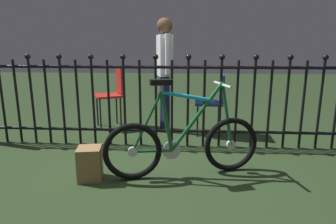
# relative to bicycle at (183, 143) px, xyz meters

# --- Properties ---
(ground_plane) EXTENTS (20.00, 20.00, 0.00)m
(ground_plane) POSITION_rel_bicycle_xyz_m (-0.34, 0.11, -0.32)
(ground_plane) COLOR #25371C
(iron_fence) EXTENTS (4.78, 0.07, 1.17)m
(iron_fence) POSITION_rel_bicycle_xyz_m (-0.40, 0.85, 0.27)
(iron_fence) COLOR black
(iron_fence) RESTS_ON ground
(bicycle) EXTENTS (1.48, 0.52, 0.94)m
(bicycle) POSITION_rel_bicycle_xyz_m (0.00, 0.00, 0.00)
(bicycle) COLOR black
(bicycle) RESTS_ON ground
(chair_navy) EXTENTS (0.40, 0.39, 0.85)m
(chair_navy) POSITION_rel_bicycle_xyz_m (0.41, 1.37, 0.19)
(chair_navy) COLOR black
(chair_navy) RESTS_ON ground
(chair_red) EXTENTS (0.50, 0.50, 0.92)m
(chair_red) POSITION_rel_bicycle_xyz_m (-1.08, 1.67, 0.24)
(chair_red) COLOR black
(chair_red) RESTS_ON ground
(person_visitor) EXTENTS (0.26, 0.46, 1.60)m
(person_visitor) POSITION_rel_bicycle_xyz_m (-0.29, 1.52, 0.63)
(person_visitor) COLOR #191E3F
(person_visitor) RESTS_ON ground
(display_crate) EXTENTS (0.25, 0.25, 0.31)m
(display_crate) POSITION_rel_bicycle_xyz_m (-0.87, -0.15, -0.17)
(display_crate) COLOR olive
(display_crate) RESTS_ON ground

